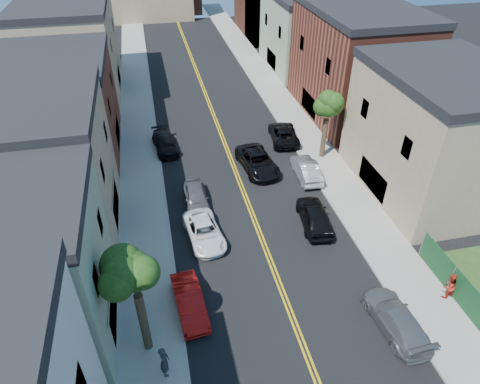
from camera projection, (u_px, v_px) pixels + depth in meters
sidewalk_left at (137, 124)px, 42.54m from camera, size 3.20×100.00×0.15m
sidewalk_right at (287, 109)px, 45.31m from camera, size 3.20×100.00×0.15m
curb_left at (154, 122)px, 42.85m from camera, size 0.30×100.00×0.15m
curb_right at (271, 110)px, 45.00m from camera, size 0.30×100.00×0.15m
bldg_left_palegrn at (6, 283)px, 20.08m from camera, size 9.00×8.00×8.50m
bldg_left_tan_near at (35, 176)px, 27.04m from camera, size 9.00×10.00×9.00m
bldg_left_brick at (58, 110)px, 36.01m from camera, size 9.00×12.00×8.00m
bldg_left_tan_far at (72, 50)px, 46.61m from camera, size 9.00×16.00×9.50m
bldg_right_tan at (436, 137)px, 31.15m from camera, size 9.00×12.00×9.00m
bldg_right_brick at (355, 66)px, 41.90m from camera, size 9.00×14.00×10.00m
bldg_right_palegrn at (306, 34)px, 53.38m from camera, size 9.00×12.00×8.50m
tree_left_mid at (130, 257)px, 18.21m from camera, size 5.20×5.20×9.29m
tree_right_far at (330, 96)px, 34.08m from camera, size 4.40×4.40×8.03m
red_sedan at (189, 302)px, 23.64m from camera, size 1.88×4.36×1.40m
white_pickup at (204, 232)px, 28.46m from camera, size 2.69×4.90×1.30m
grey_car_left at (196, 197)px, 31.46m from camera, size 1.74×4.22×1.43m
black_car_left at (165, 143)px, 38.14m from camera, size 2.38×4.82×1.35m
grey_car_right at (396, 319)px, 22.68m from camera, size 2.23×4.95×1.41m
black_car_right at (315, 216)px, 29.59m from camera, size 2.44×4.89×1.60m
silver_car_right at (307, 169)px, 34.52m from camera, size 1.76×4.53×1.47m
dark_car_right_far at (283, 133)px, 39.53m from camera, size 2.99×5.36×1.42m
black_suv_lane at (257, 162)px, 35.44m from camera, size 3.08×5.69×1.52m
pedestrian_left at (164, 361)px, 20.23m from camera, size 0.47×0.71×1.94m
pedestrian_right at (449, 286)px, 24.13m from camera, size 0.94×0.78×1.77m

